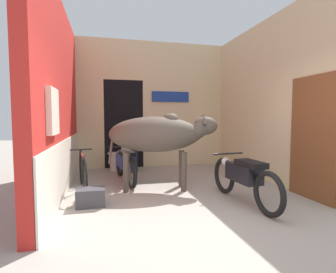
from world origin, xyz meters
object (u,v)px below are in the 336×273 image
object	(u,v)px
shopkeeper_seated	(130,145)
motorcycle_near	(243,177)
bucket	(231,169)
plastic_stool	(115,161)
crate	(91,197)
bicycle	(83,170)
cow	(159,135)
motorcycle_far	(125,163)

from	to	relation	value
shopkeeper_seated	motorcycle_near	bearing A→B (deg)	-62.77
shopkeeper_seated	bucket	xyz separation A→B (m)	(2.38, -0.93, -0.55)
motorcycle_near	plastic_stool	world-z (taller)	motorcycle_near
motorcycle_near	plastic_stool	xyz separation A→B (m)	(-1.93, 3.16, -0.18)
plastic_stool	crate	bearing A→B (deg)	-99.84
shopkeeper_seated	crate	size ratio (longest dim) A/B	2.94
bicycle	shopkeeper_seated	size ratio (longest dim) A/B	1.34
bucket	cow	bearing A→B (deg)	-156.30
shopkeeper_seated	plastic_stool	size ratio (longest dim) A/B	2.70
motorcycle_near	shopkeeper_seated	xyz separation A→B (m)	(-1.53, 2.98, 0.24)
motorcycle_near	crate	world-z (taller)	motorcycle_near
cow	plastic_stool	bearing A→B (deg)	111.48
crate	bucket	size ratio (longest dim) A/B	1.69
cow	bucket	size ratio (longest dim) A/B	8.30
bicycle	plastic_stool	xyz separation A→B (m)	(0.66, 1.69, -0.12)
crate	bucket	world-z (taller)	crate
shopkeeper_seated	plastic_stool	bearing A→B (deg)	155.13
motorcycle_near	bucket	xyz separation A→B (m)	(0.85, 2.05, -0.30)
bicycle	plastic_stool	size ratio (longest dim) A/B	3.63
bicycle	bucket	distance (m)	3.50
crate	plastic_stool	bearing A→B (deg)	80.16
motorcycle_near	motorcycle_far	world-z (taller)	motorcycle_near
motorcycle_far	crate	xyz separation A→B (m)	(-0.65, -1.46, -0.27)
motorcycle_near	plastic_stool	size ratio (longest dim) A/B	3.94
bucket	bicycle	bearing A→B (deg)	-170.48
cow	motorcycle_far	size ratio (longest dim) A/B	1.20
motorcycle_far	plastic_stool	size ratio (longest dim) A/B	3.77
crate	bucket	xyz separation A→B (m)	(3.25, 1.60, -0.01)
bicycle	crate	size ratio (longest dim) A/B	3.95
bicycle	bucket	size ratio (longest dim) A/B	6.69
cow	crate	world-z (taller)	cow
crate	bucket	distance (m)	3.63
motorcycle_far	plastic_stool	distance (m)	1.28
shopkeeper_seated	crate	bearing A→B (deg)	-108.99
cow	shopkeeper_seated	bearing A→B (deg)	102.00
motorcycle_near	cow	bearing A→B (deg)	134.42
bicycle	bucket	bearing A→B (deg)	9.52
bicycle	cow	bearing A→B (deg)	-11.69
motorcycle_near	plastic_stool	distance (m)	3.71
bicycle	motorcycle_near	bearing A→B (deg)	-29.55
motorcycle_far	bicycle	world-z (taller)	bicycle
motorcycle_far	shopkeeper_seated	distance (m)	1.13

